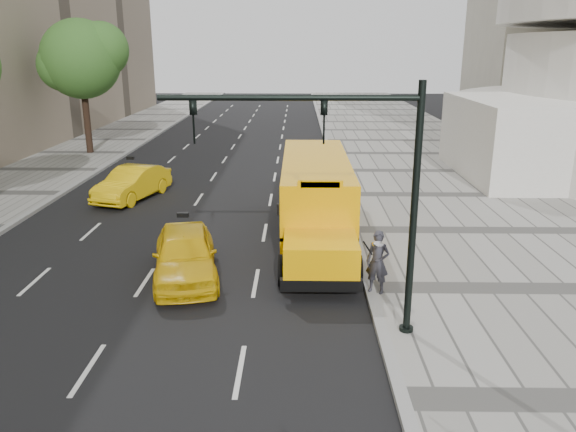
{
  "coord_description": "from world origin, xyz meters",
  "views": [
    {
      "loc": [
        3.8,
        -21.24,
        7.11
      ],
      "look_at": [
        3.5,
        -4.0,
        1.9
      ],
      "focal_mm": 35.0,
      "sensor_mm": 36.0,
      "label": 1
    }
  ],
  "objects_px": {
    "tree_c": "(82,58)",
    "pedestrian": "(378,262)",
    "taxi_near": "(185,254)",
    "traffic_signal": "(356,180)",
    "taxi_far": "(132,183)",
    "school_bus": "(316,192)"
  },
  "relations": [
    {
      "from": "tree_c",
      "to": "pedestrian",
      "type": "xyz_separation_m",
      "value": [
        16.55,
        -22.72,
        -5.29
      ]
    },
    {
      "from": "taxi_near",
      "to": "pedestrian",
      "type": "relative_size",
      "value": 2.55
    },
    {
      "from": "pedestrian",
      "to": "traffic_signal",
      "type": "relative_size",
      "value": 0.29
    },
    {
      "from": "taxi_far",
      "to": "pedestrian",
      "type": "bearing_deg",
      "value": -29.94
    },
    {
      "from": "school_bus",
      "to": "taxi_far",
      "type": "height_order",
      "value": "school_bus"
    },
    {
      "from": "school_bus",
      "to": "tree_c",
      "type": "bearing_deg",
      "value": 131.11
    },
    {
      "from": "school_bus",
      "to": "pedestrian",
      "type": "bearing_deg",
      "value": -73.7
    },
    {
      "from": "tree_c",
      "to": "taxi_near",
      "type": "xyz_separation_m",
      "value": [
        10.65,
        -21.44,
        -5.56
      ]
    },
    {
      "from": "taxi_far",
      "to": "pedestrian",
      "type": "distance_m",
      "value": 15.09
    },
    {
      "from": "tree_c",
      "to": "traffic_signal",
      "type": "distance_m",
      "value": 29.61
    },
    {
      "from": "tree_c",
      "to": "taxi_near",
      "type": "relative_size",
      "value": 1.85
    },
    {
      "from": "taxi_near",
      "to": "taxi_far",
      "type": "height_order",
      "value": "taxi_near"
    },
    {
      "from": "traffic_signal",
      "to": "pedestrian",
      "type": "bearing_deg",
      "value": 67.81
    },
    {
      "from": "tree_c",
      "to": "taxi_far",
      "type": "distance_m",
      "value": 14.41
    },
    {
      "from": "school_bus",
      "to": "traffic_signal",
      "type": "distance_m",
      "value": 8.35
    },
    {
      "from": "school_bus",
      "to": "traffic_signal",
      "type": "height_order",
      "value": "traffic_signal"
    },
    {
      "from": "traffic_signal",
      "to": "tree_c",
      "type": "bearing_deg",
      "value": 121.89
    },
    {
      "from": "pedestrian",
      "to": "traffic_signal",
      "type": "xyz_separation_m",
      "value": [
        -0.96,
        -2.35,
        3.0
      ]
    },
    {
      "from": "taxi_far",
      "to": "traffic_signal",
      "type": "xyz_separation_m",
      "value": [
        9.39,
        -13.32,
        3.31
      ]
    },
    {
      "from": "taxi_near",
      "to": "taxi_far",
      "type": "bearing_deg",
      "value": 103.22
    },
    {
      "from": "tree_c",
      "to": "pedestrian",
      "type": "distance_m",
      "value": 28.6
    },
    {
      "from": "tree_c",
      "to": "taxi_near",
      "type": "distance_m",
      "value": 24.58
    }
  ]
}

